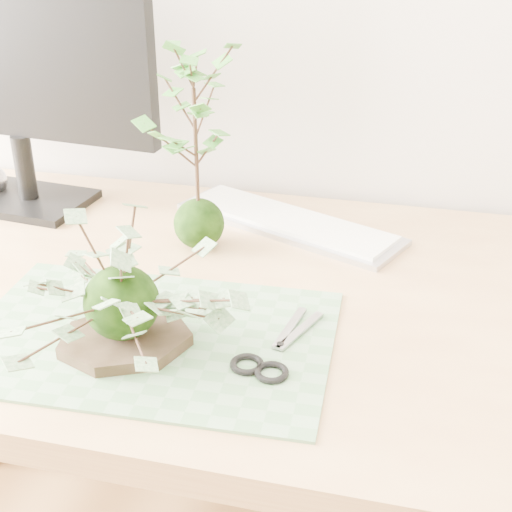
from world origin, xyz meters
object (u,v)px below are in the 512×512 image
Objects in this scene: monitor at (10,54)px; desk at (246,341)px; ivy_kokedama at (118,271)px; maple_kokedama at (194,102)px; keyboard at (288,222)px.

desk is at bearing -18.94° from monitor.
monitor is (-0.34, 0.38, 0.15)m from ivy_kokedama.
desk is 0.35m from maple_kokedama.
desk is 0.60m from monitor.
maple_kokedama is (0.00, 0.29, 0.12)m from ivy_kokedama.
ivy_kokedama is at bearing -90.52° from maple_kokedama.
maple_kokedama is 0.81× the size of keyboard.
desk is 3.95× the size of keyboard.
ivy_kokedama is at bearing -42.39° from monitor.
ivy_kokedama is 0.90× the size of maple_kokedama.
maple_kokedama is 0.36m from monitor.
monitor reaches higher than desk.
ivy_kokedama is 0.53m from monitor.
desk is at bearing 59.03° from ivy_kokedama.
keyboard is 0.79× the size of monitor.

